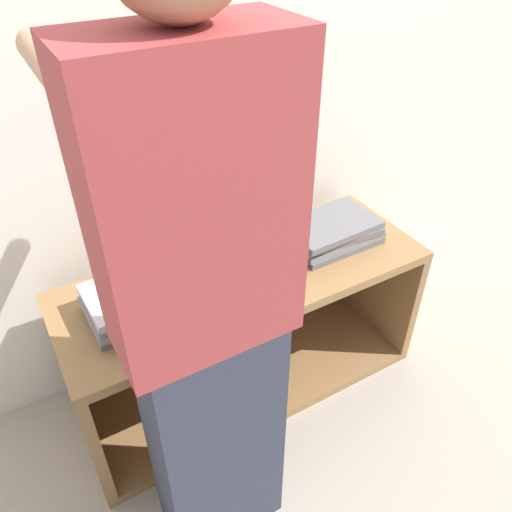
% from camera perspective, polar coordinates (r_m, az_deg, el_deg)
% --- Properties ---
extents(ground_plane, '(12.00, 12.00, 0.00)m').
position_cam_1_polar(ground_plane, '(2.00, 2.56, -18.52)').
color(ground_plane, '#9E9384').
extents(wall_back, '(8.00, 0.05, 2.40)m').
position_cam_1_polar(wall_back, '(1.72, -7.56, 21.56)').
color(wall_back, silver).
rests_on(wall_back, ground_plane).
extents(cart, '(1.30, 0.49, 0.57)m').
position_cam_1_polar(cart, '(1.95, -1.94, -7.46)').
color(cart, olive).
rests_on(cart, ground_plane).
extents(laptop_open, '(0.33, 0.26, 0.24)m').
position_cam_1_polar(laptop_open, '(1.72, -1.91, 0.13)').
color(laptop_open, '#333338').
rests_on(laptop_open, cart).
extents(laptop_stack_left, '(0.35, 0.24, 0.10)m').
position_cam_1_polar(laptop_stack_left, '(1.59, -12.87, -4.69)').
color(laptop_stack_left, slate).
rests_on(laptop_stack_left, cart).
extents(laptop_stack_right, '(0.36, 0.24, 0.10)m').
position_cam_1_polar(laptop_stack_right, '(1.87, 8.56, 2.83)').
color(laptop_stack_right, slate).
rests_on(laptop_stack_right, cart).
extents(person, '(0.40, 0.53, 1.70)m').
position_cam_1_polar(person, '(1.14, -5.98, -7.07)').
color(person, '#2D3342').
rests_on(person, ground_plane).
extents(inventory_tag, '(0.06, 0.02, 0.01)m').
position_cam_1_polar(inventory_tag, '(1.52, -12.33, -4.40)').
color(inventory_tag, red).
rests_on(inventory_tag, laptop_stack_left).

